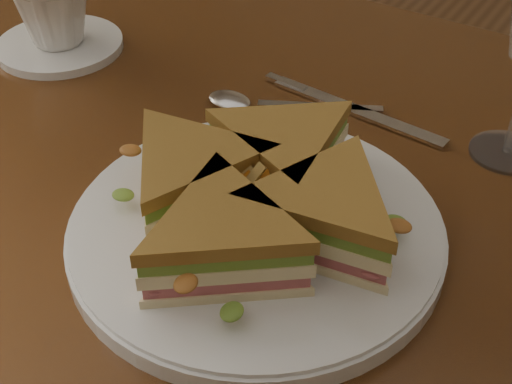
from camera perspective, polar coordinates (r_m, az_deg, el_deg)
table at (r=0.71m, az=2.81°, el=-6.00°), size 1.20×0.80×0.75m
plate at (r=0.59m, az=0.00°, el=-3.18°), size 0.31×0.31×0.02m
sandwich_wedges at (r=0.56m, az=0.00°, el=-0.40°), size 0.28×0.28×0.06m
crisps_mound at (r=0.56m, az=0.00°, el=-0.71°), size 0.09×0.09×0.05m
spoon at (r=0.75m, az=-0.38°, el=7.18°), size 0.17×0.09×0.01m
knife at (r=0.75m, az=7.12°, el=6.77°), size 0.22×0.03×0.00m
saucer at (r=0.89m, az=-15.41°, el=11.25°), size 0.15×0.15×0.01m
coffee_cup at (r=0.87m, az=-15.97°, el=14.08°), size 0.12×0.12×0.09m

